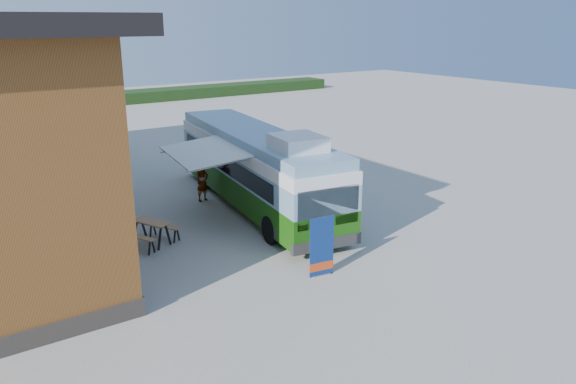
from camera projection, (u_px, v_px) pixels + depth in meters
ground at (338, 258)px, 18.09m from camera, size 100.00×100.00×0.00m
hedge at (145, 96)px, 52.19m from camera, size 40.00×3.00×1.00m
bus at (256, 166)px, 22.52m from camera, size 4.16×12.02×3.62m
awning at (210, 152)px, 20.88m from camera, size 3.12×4.43×0.51m
banner at (322, 252)px, 16.62m from camera, size 0.80×0.26×1.86m
picnic_table at (151, 227)px, 18.94m from camera, size 1.91×1.83×0.85m
person_a at (202, 182)px, 23.51m from camera, size 0.68×0.54×1.65m
person_b at (60, 174)px, 24.06m from camera, size 1.02×1.15×1.96m
slurry_tanker at (41, 151)px, 26.73m from camera, size 1.97×6.37×2.35m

